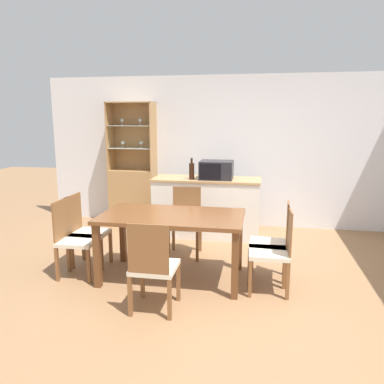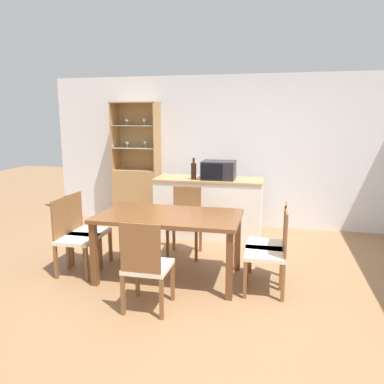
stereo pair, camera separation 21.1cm
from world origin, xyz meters
name	(u,v)px [view 1 (the left image)]	position (x,y,z in m)	size (l,w,h in m)	color
ground_plane	(222,290)	(0.00, 0.00, 0.00)	(18.00, 18.00, 0.00)	#936B47
wall_back	(239,152)	(0.00, 2.63, 1.27)	(6.80, 0.06, 2.55)	silver
kitchen_counter	(206,207)	(-0.45, 1.91, 0.46)	(1.67, 0.62, 0.92)	white
display_cabinet	(133,188)	(-1.83, 2.41, 0.62)	(0.79, 0.39, 2.11)	tan
dining_table	(172,222)	(-0.61, 0.23, 0.67)	(1.62, 0.91, 0.77)	brown
dining_chair_side_right_far	(273,243)	(0.53, 0.36, 0.45)	(0.44, 0.44, 0.92)	beige
dining_chair_side_right_near	(273,251)	(0.53, 0.09, 0.45)	(0.44, 0.44, 0.92)	beige
dining_chair_side_left_near	(75,239)	(-1.75, 0.09, 0.45)	(0.44, 0.44, 0.92)	beige
dining_chair_head_far	(185,222)	(-0.61, 1.01, 0.45)	(0.44, 0.44, 0.92)	beige
dining_chair_side_left_far	(86,232)	(-1.75, 0.36, 0.45)	(0.43, 0.43, 0.92)	beige
dining_chair_head_near	(153,267)	(-0.61, -0.56, 0.45)	(0.42, 0.42, 0.92)	beige
microwave	(216,170)	(-0.29, 1.87, 1.06)	(0.50, 0.40, 0.28)	#232328
wine_bottle	(192,171)	(-0.66, 1.77, 1.06)	(0.08, 0.08, 0.33)	black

